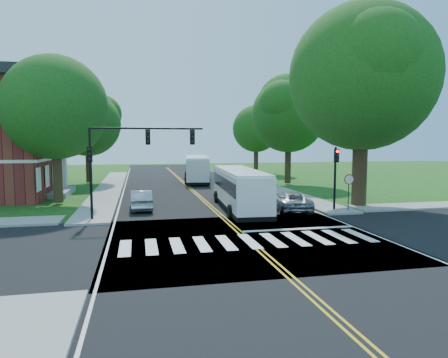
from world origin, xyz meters
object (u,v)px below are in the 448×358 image
object	(u,v)px
bus_lead	(239,188)
dark_sedan	(261,188)
signal_nw	(129,150)
bus_follow	(196,168)
suv	(291,201)
hatchback	(141,200)
signal_ne	(336,170)

from	to	relation	value
bus_lead	dark_sedan	bearing A→B (deg)	-114.52
signal_nw	bus_follow	xyz separation A→B (m)	(7.55, 22.97, -2.74)
bus_lead	dark_sedan	size ratio (longest dim) A/B	2.73
signal_nw	suv	distance (m)	11.77
signal_nw	dark_sedan	bearing A→B (deg)	39.81
bus_lead	hatchback	xyz separation A→B (m)	(-7.00, 1.27, -0.83)
signal_ne	hatchback	xyz separation A→B (m)	(-13.36, 3.59, -2.25)
signal_ne	bus_lead	distance (m)	6.91
bus_follow	suv	distance (m)	22.39
suv	hatchback	bearing A→B (deg)	-3.84
signal_ne	dark_sedan	xyz separation A→B (m)	(-2.38, 9.72, -2.35)
dark_sedan	signal_nw	bearing A→B (deg)	35.02
signal_nw	hatchback	world-z (taller)	signal_nw
bus_lead	suv	size ratio (longest dim) A/B	2.27
signal_ne	bus_lead	bearing A→B (deg)	159.92
bus_lead	bus_follow	distance (m)	20.64
suv	bus_follow	bearing A→B (deg)	-70.05
signal_nw	hatchback	xyz separation A→B (m)	(0.70, 3.60, -3.66)
signal_nw	signal_ne	size ratio (longest dim) A/B	1.62
signal_ne	signal_nw	bearing A→B (deg)	-179.95
hatchback	suv	distance (m)	10.80
signal_ne	suv	world-z (taller)	signal_ne
dark_sedan	bus_follow	bearing A→B (deg)	-77.49
bus_follow	dark_sedan	xyz separation A→B (m)	(4.12, -13.24, -1.03)
signal_ne	suv	size ratio (longest dim) A/B	0.88
hatchback	suv	size ratio (longest dim) A/B	0.85
bus_lead	bus_follow	xyz separation A→B (m)	(-0.16, 20.64, 0.10)
hatchback	bus_lead	bearing A→B (deg)	168.53
signal_ne	suv	bearing A→B (deg)	163.11
signal_ne	hatchback	size ratio (longest dim) A/B	1.03
bus_follow	suv	world-z (taller)	bus_follow
signal_ne	hatchback	distance (m)	14.01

